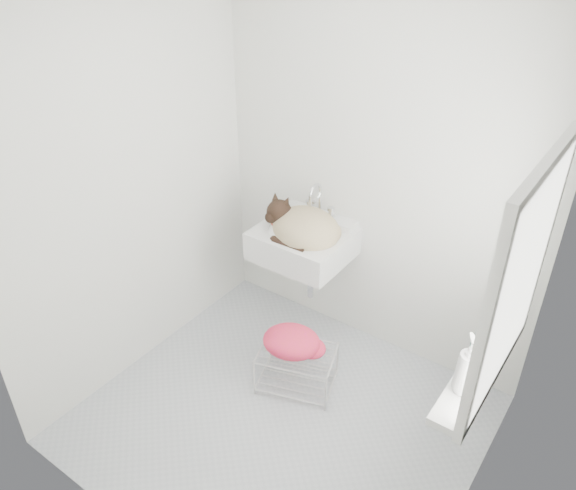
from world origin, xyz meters
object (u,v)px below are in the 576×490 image
Objects in this scene: sink at (303,231)px; bottle_b at (477,368)px; wire_rack at (297,367)px; bottle_c at (489,348)px; cat at (303,227)px; bottle_a at (463,390)px.

sink is 3.12× the size of bottle_b.
wire_rack is 2.36× the size of bottle_c.
sink is 0.87m from wire_rack.
bottle_a is (1.34, -0.72, -0.04)m from cat.
wire_rack is 1.89× the size of bottle_a.
sink is 1.29× the size of wire_rack.
wire_rack is 1.29m from bottle_c.
cat reaches higher than wire_rack.
bottle_a is (1.09, -0.29, 0.70)m from wire_rack.
sink is 0.05m from cat.
bottle_a reaches higher than bottle_b.
bottle_a is (1.36, -0.74, 0.00)m from sink.
bottle_c is at bearing -2.75° from cat.
bottle_c is at bearing 2.27° from wire_rack.
sink is 1.55m from bottle_a.
cat reaches higher than bottle_b.
sink is 1.47m from bottle_b.
bottle_b is (0.00, 0.17, 0.00)m from bottle_a.
cat reaches higher than bottle_c.
sink is at bearing 134.70° from cat.
bottle_b is at bearing 90.00° from bottle_a.
bottle_a is at bearing -28.71° from sink.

